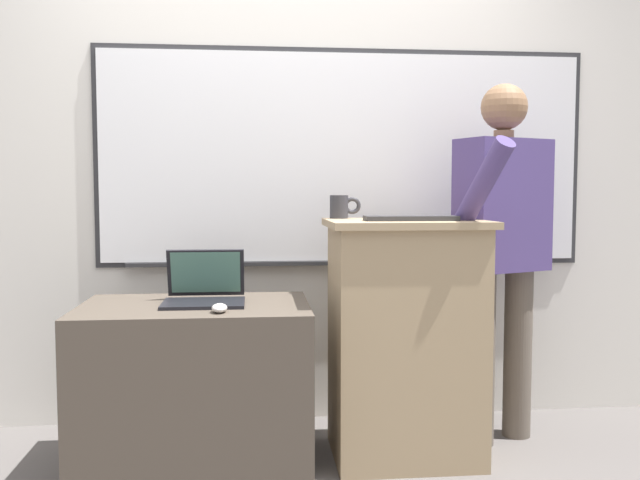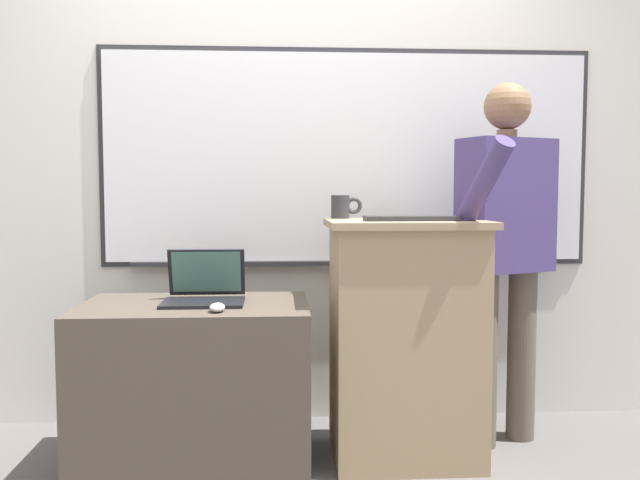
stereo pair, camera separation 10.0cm
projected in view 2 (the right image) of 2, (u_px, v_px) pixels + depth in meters
name	position (u px, v px, depth m)	size (l,w,h in m)	color
back_wall	(293.00, 146.00, 3.43)	(6.40, 0.17, 2.78)	silver
lectern_podium	(405.00, 339.00, 2.92)	(0.67, 0.52, 1.04)	tan
side_desk	(195.00, 385.00, 2.83)	(0.94, 0.63, 0.69)	#4C4238
person_presenter	(505.00, 238.00, 3.06)	(0.59, 0.65, 1.64)	brown
laptop	(205.00, 288.00, 2.86)	(0.33, 0.31, 0.22)	black
wireless_keyboard	(411.00, 218.00, 2.82)	(0.39, 0.12, 0.02)	#2D2D30
computer_mouse_by_laptop	(217.00, 307.00, 2.62)	(0.06, 0.10, 0.03)	silver
coffee_mug	(342.00, 207.00, 3.05)	(0.14, 0.08, 0.10)	#333338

